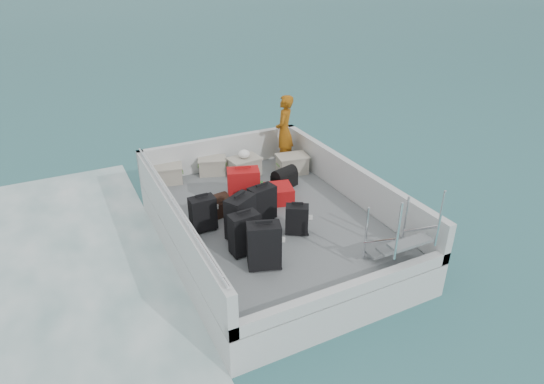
{
  "coord_description": "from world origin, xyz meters",
  "views": [
    {
      "loc": [
        -3.15,
        -6.35,
        4.77
      ],
      "look_at": [
        0.12,
        0.18,
        1.0
      ],
      "focal_mm": 30.0,
      "sensor_mm": 36.0,
      "label": 1
    }
  ],
  "objects_px": {
    "suitcase_8": "(271,194)",
    "crate_1": "(212,166)",
    "suitcase_5": "(244,189)",
    "passenger": "(284,131)",
    "crate_2": "(245,167)",
    "suitcase_3": "(264,246)",
    "suitcase_2": "(203,214)",
    "suitcase_7": "(262,204)",
    "crate_3": "(292,165)",
    "suitcase_4": "(240,217)",
    "suitcase_0": "(244,234)",
    "suitcase_6": "(297,220)",
    "crate_0": "(168,175)"
  },
  "relations": [
    {
      "from": "passenger",
      "to": "suitcase_4",
      "type": "bearing_deg",
      "value": -1.86
    },
    {
      "from": "suitcase_2",
      "to": "suitcase_4",
      "type": "xyz_separation_m",
      "value": [
        0.49,
        -0.47,
        0.06
      ]
    },
    {
      "from": "suitcase_6",
      "to": "passenger",
      "type": "height_order",
      "value": "passenger"
    },
    {
      "from": "suitcase_0",
      "to": "suitcase_5",
      "type": "xyz_separation_m",
      "value": [
        0.57,
        1.33,
        0.04
      ]
    },
    {
      "from": "suitcase_5",
      "to": "crate_2",
      "type": "relative_size",
      "value": 1.27
    },
    {
      "from": "suitcase_3",
      "to": "passenger",
      "type": "height_order",
      "value": "passenger"
    },
    {
      "from": "suitcase_2",
      "to": "suitcase_3",
      "type": "distance_m",
      "value": 1.49
    },
    {
      "from": "suitcase_7",
      "to": "suitcase_0",
      "type": "bearing_deg",
      "value": -141.47
    },
    {
      "from": "suitcase_8",
      "to": "crate_1",
      "type": "height_order",
      "value": "crate_1"
    },
    {
      "from": "suitcase_6",
      "to": "crate_0",
      "type": "bearing_deg",
      "value": 147.17
    },
    {
      "from": "suitcase_3",
      "to": "crate_0",
      "type": "height_order",
      "value": "suitcase_3"
    },
    {
      "from": "suitcase_5",
      "to": "passenger",
      "type": "bearing_deg",
      "value": 59.92
    },
    {
      "from": "suitcase_3",
      "to": "crate_3",
      "type": "distance_m",
      "value": 3.45
    },
    {
      "from": "suitcase_3",
      "to": "suitcase_2",
      "type": "bearing_deg",
      "value": 126.54
    },
    {
      "from": "crate_1",
      "to": "suitcase_5",
      "type": "bearing_deg",
      "value": -89.96
    },
    {
      "from": "suitcase_0",
      "to": "crate_3",
      "type": "distance_m",
      "value": 3.15
    },
    {
      "from": "crate_1",
      "to": "crate_2",
      "type": "bearing_deg",
      "value": -33.67
    },
    {
      "from": "suitcase_5",
      "to": "crate_0",
      "type": "xyz_separation_m",
      "value": [
        -0.97,
        1.71,
        -0.22
      ]
    },
    {
      "from": "suitcase_2",
      "to": "crate_3",
      "type": "bearing_deg",
      "value": 28.21
    },
    {
      "from": "crate_3",
      "to": "suitcase_8",
      "type": "bearing_deg",
      "value": -135.13
    },
    {
      "from": "crate_0",
      "to": "crate_1",
      "type": "height_order",
      "value": "crate_0"
    },
    {
      "from": "suitcase_0",
      "to": "suitcase_8",
      "type": "bearing_deg",
      "value": 45.27
    },
    {
      "from": "suitcase_2",
      "to": "crate_3",
      "type": "xyz_separation_m",
      "value": [
        2.48,
        1.37,
        -0.12
      ]
    },
    {
      "from": "suitcase_3",
      "to": "passenger",
      "type": "relative_size",
      "value": 0.47
    },
    {
      "from": "crate_2",
      "to": "crate_0",
      "type": "bearing_deg",
      "value": 165.9
    },
    {
      "from": "suitcase_7",
      "to": "suitcase_3",
      "type": "bearing_deg",
      "value": -125.23
    },
    {
      "from": "suitcase_3",
      "to": "crate_1",
      "type": "xyz_separation_m",
      "value": [
        0.46,
        3.52,
        -0.21
      ]
    },
    {
      "from": "suitcase_5",
      "to": "crate_1",
      "type": "distance_m",
      "value": 1.72
    },
    {
      "from": "suitcase_7",
      "to": "suitcase_4",
      "type": "bearing_deg",
      "value": -159.87
    },
    {
      "from": "suitcase_7",
      "to": "crate_1",
      "type": "relative_size",
      "value": 1.17
    },
    {
      "from": "suitcase_6",
      "to": "suitcase_5",
      "type": "bearing_deg",
      "value": 141.53
    },
    {
      "from": "suitcase_8",
      "to": "crate_2",
      "type": "distance_m",
      "value": 1.32
    },
    {
      "from": "suitcase_6",
      "to": "crate_3",
      "type": "distance_m",
      "value": 2.46
    },
    {
      "from": "suitcase_6",
      "to": "crate_2",
      "type": "height_order",
      "value": "suitcase_6"
    },
    {
      "from": "suitcase_7",
      "to": "passenger",
      "type": "bearing_deg",
      "value": 42.15
    },
    {
      "from": "suitcase_3",
      "to": "suitcase_4",
      "type": "relative_size",
      "value": 1.01
    },
    {
      "from": "suitcase_8",
      "to": "crate_2",
      "type": "relative_size",
      "value": 1.27
    },
    {
      "from": "suitcase_7",
      "to": "suitcase_6",
      "type": "bearing_deg",
      "value": -75.18
    },
    {
      "from": "suitcase_6",
      "to": "crate_1",
      "type": "height_order",
      "value": "suitcase_6"
    },
    {
      "from": "crate_1",
      "to": "passenger",
      "type": "xyz_separation_m",
      "value": [
        1.6,
        -0.27,
        0.63
      ]
    },
    {
      "from": "suitcase_0",
      "to": "suitcase_5",
      "type": "distance_m",
      "value": 1.45
    },
    {
      "from": "suitcase_2",
      "to": "passenger",
      "type": "xyz_separation_m",
      "value": [
        2.52,
        1.83,
        0.49
      ]
    },
    {
      "from": "crate_1",
      "to": "suitcase_2",
      "type": "bearing_deg",
      "value": -113.69
    },
    {
      "from": "suitcase_3",
      "to": "suitcase_8",
      "type": "bearing_deg",
      "value": 78.93
    },
    {
      "from": "suitcase_3",
      "to": "suitcase_6",
      "type": "bearing_deg",
      "value": 52.44
    },
    {
      "from": "suitcase_0",
      "to": "crate_3",
      "type": "xyz_separation_m",
      "value": [
        2.13,
        2.32,
        -0.16
      ]
    },
    {
      "from": "suitcase_0",
      "to": "suitcase_3",
      "type": "xyz_separation_m",
      "value": [
        0.11,
        -0.48,
        0.02
      ]
    },
    {
      "from": "suitcase_6",
      "to": "passenger",
      "type": "xyz_separation_m",
      "value": [
        1.16,
        2.64,
        0.53
      ]
    },
    {
      "from": "suitcase_0",
      "to": "passenger",
      "type": "distance_m",
      "value": 3.55
    },
    {
      "from": "suitcase_2",
      "to": "suitcase_5",
      "type": "bearing_deg",
      "value": 22.19
    }
  ]
}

